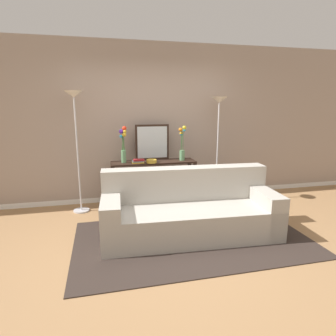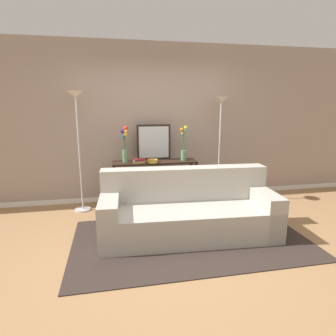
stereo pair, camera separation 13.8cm
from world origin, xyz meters
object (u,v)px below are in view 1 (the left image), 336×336
Objects in this scene: book_row_under_console at (129,203)px; vase_tall_flowers at (123,144)px; couch at (189,212)px; book_stack at (138,161)px; console_table at (154,175)px; floor_lamp_right at (219,120)px; wall_mirror at (152,142)px; vase_short_flowers at (182,145)px; floor_lamp_left at (75,118)px; fruit_bowl at (152,161)px.

vase_tall_flowers is at bearing 171.47° from book_row_under_console.
book_stack is (-0.52, 1.18, 0.50)m from couch.
console_table is at bearing 101.10° from couch.
book_stack is at bearing -177.67° from floor_lamp_right.
floor_lamp_right is 1.22m from wall_mirror.
book_stack is (-0.78, -0.08, -0.24)m from vase_short_flowers.
console_table reaches higher than book_row_under_console.
floor_lamp_right is 1.57m from book_stack.
floor_lamp_left reaches higher than book_row_under_console.
wall_mirror reaches higher than couch.
vase_tall_flowers is at bearing 178.71° from floor_lamp_right.
couch is 3.80× the size of wall_mirror.
vase_tall_flowers is 0.54m from fruit_bowl.
fruit_bowl is (-0.30, 1.15, 0.50)m from couch.
floor_lamp_left is at bearing -177.09° from vase_tall_flowers.
fruit_bowl is (0.45, -0.13, -0.28)m from vase_tall_flowers.
vase_tall_flowers is (-0.75, 1.27, 0.78)m from couch.
book_stack is at bearing -22.77° from vase_tall_flowers.
floor_lamp_right is at bearing -0.98° from book_row_under_console.
vase_short_flowers is at bearing 78.50° from couch.
floor_lamp_right is 3.12× the size of vase_short_flowers.
vase_tall_flowers is (-0.51, -0.15, 0.00)m from wall_mirror.
wall_mirror reaches higher than vase_short_flowers.
console_table is 0.71m from vase_short_flowers.
floor_lamp_right is at bearing -1.34° from console_table.
floor_lamp_right is 0.77m from vase_short_flowers.
fruit_bowl is (-0.06, -0.12, 0.26)m from console_table.
book_stack is (0.96, -0.06, -0.71)m from floor_lamp_left.
fruit_bowl is (-0.56, -0.11, -0.24)m from vase_short_flowers.
wall_mirror is 2.96× the size of book_stack.
vase_tall_flowers is (-1.65, 0.04, -0.37)m from floor_lamp_right.
vase_short_flowers is (0.26, 1.26, 0.73)m from couch.
vase_tall_flowers reaches higher than console_table.
wall_mirror reaches higher than fruit_bowl.
book_stack is (-0.28, -0.24, -0.28)m from wall_mirror.
vase_short_flowers is 1.36m from book_row_under_console.
floor_lamp_left is at bearing -178.06° from book_row_under_console.
floor_lamp_left reaches higher than console_table.
console_table is 6.91× the size of book_stack.
book_stack reaches higher than console_table.
fruit_bowl is at bearing -175.65° from floor_lamp_right.
wall_mirror reaches higher than console_table.
book_row_under_console is at bearing 118.31° from couch.
floor_lamp_left reaches higher than vase_short_flowers.
fruit_bowl is 0.22m from book_stack.
floor_lamp_right reaches higher than vase_short_flowers.
floor_lamp_right is 1.38m from fruit_bowl.
console_table is (-0.25, 1.26, 0.23)m from couch.
floor_lamp_right is 3.03× the size of wall_mirror.
wall_mirror is 0.52m from vase_short_flowers.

